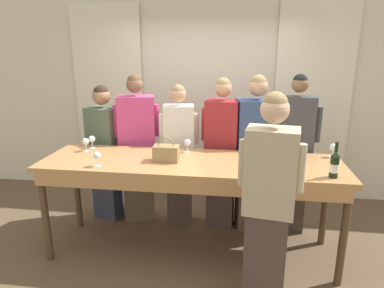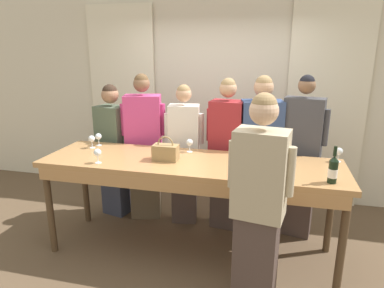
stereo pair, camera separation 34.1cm
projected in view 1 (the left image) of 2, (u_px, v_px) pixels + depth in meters
name	position (u px, v px, depth m)	size (l,w,h in m)	color
ground_plane	(191.00, 251.00, 3.67)	(18.00, 18.00, 0.00)	brown
wall_back	(207.00, 98.00, 4.87)	(12.00, 0.06, 2.80)	beige
curtain_panel_left	(110.00, 101.00, 5.01)	(1.00, 0.03, 2.69)	#EFE5C6
curtain_panel_right	(312.00, 105.00, 4.63)	(1.00, 0.03, 2.69)	#EFE5C6
tasting_bar	(190.00, 170.00, 3.39)	(2.98, 0.84, 1.02)	#B27F4C
wine_bottle	(334.00, 165.00, 2.93)	(0.08, 0.08, 0.32)	black
handbag	(166.00, 153.00, 3.37)	(0.25, 0.14, 0.25)	#997A4C
wine_glass_front_left	(86.00, 142.00, 3.69)	(0.07, 0.07, 0.14)	white
wine_glass_front_mid	(97.00, 156.00, 3.22)	(0.07, 0.07, 0.14)	white
wine_glass_front_right	(187.00, 143.00, 3.65)	(0.07, 0.07, 0.14)	white
wine_glass_center_left	(256.00, 155.00, 3.25)	(0.07, 0.07, 0.14)	white
wine_glass_center_mid	(333.00, 147.00, 3.48)	(0.07, 0.07, 0.14)	white
wine_glass_center_right	(262.00, 150.00, 3.41)	(0.07, 0.07, 0.14)	white
wine_glass_back_left	(92.00, 139.00, 3.79)	(0.07, 0.07, 0.14)	white
guest_olive_jacket	(105.00, 152.00, 4.20)	(0.48, 0.35, 1.68)	#383D51
guest_pink_top	(138.00, 149.00, 4.13)	(0.54, 0.35, 1.81)	brown
guest_cream_sweater	(179.00, 154.00, 4.07)	(0.47, 0.29, 1.70)	#473833
guest_striped_shirt	(222.00, 153.00, 4.00)	(0.49, 0.31, 1.79)	#473833
guest_navy_coat	(255.00, 153.00, 3.94)	(0.55, 0.36, 1.82)	brown
guest_beige_cap	(294.00, 153.00, 3.88)	(0.53, 0.29, 1.83)	#473833
host_pouring	(269.00, 203.00, 2.68)	(0.50, 0.33, 1.80)	#473833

